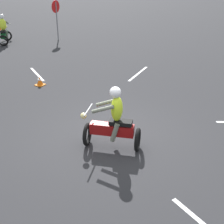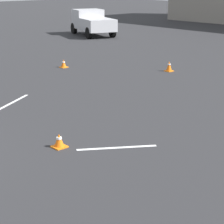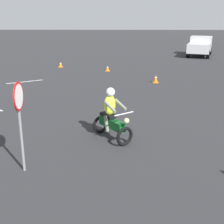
% 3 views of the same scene
% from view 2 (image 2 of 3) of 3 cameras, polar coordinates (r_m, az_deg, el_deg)
% --- Properties ---
extents(pickup_truck, '(4.53, 3.16, 1.73)m').
position_cam_2_polar(pickup_truck, '(30.99, -2.58, 11.66)').
color(pickup_truck, black).
rests_on(pickup_truck, ground).
extents(traffic_cone_near_right, '(0.32, 0.32, 0.45)m').
position_cam_2_polar(traffic_cone_near_right, '(19.03, 7.47, 5.94)').
color(traffic_cone_near_right, orange).
rests_on(traffic_cone_near_right, ground).
extents(traffic_cone_mid_left, '(0.32, 0.32, 0.35)m').
position_cam_2_polar(traffic_cone_mid_left, '(19.82, -6.34, 6.29)').
color(traffic_cone_mid_left, orange).
rests_on(traffic_cone_mid_left, ground).
extents(traffic_cone_far_right, '(0.32, 0.32, 0.34)m').
position_cam_2_polar(traffic_cone_far_right, '(10.42, -6.92, -3.75)').
color(traffic_cone_far_right, orange).
rests_on(traffic_cone_far_right, ground).
extents(lane_stripe_ne, '(1.14, 1.65, 0.01)m').
position_cam_2_polar(lane_stripe_ne, '(10.37, 0.64, -4.68)').
color(lane_stripe_ne, silver).
rests_on(lane_stripe_ne, ground).
extents(lane_stripe_nw, '(1.17, 1.87, 0.01)m').
position_cam_2_polar(lane_stripe_nw, '(14.42, -12.98, 1.17)').
color(lane_stripe_nw, silver).
rests_on(lane_stripe_nw, ground).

